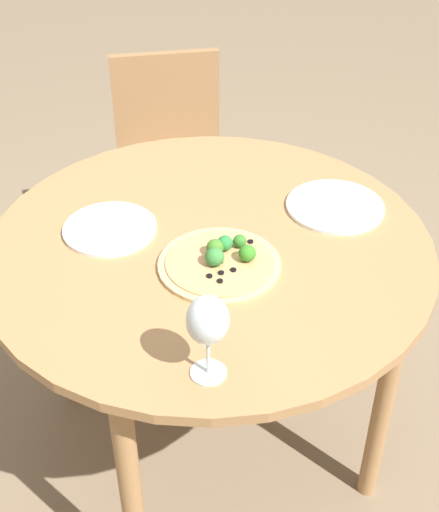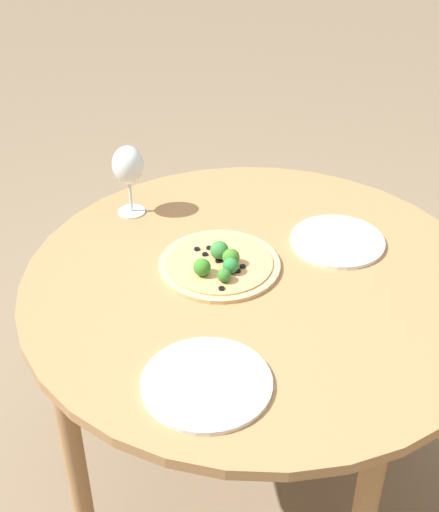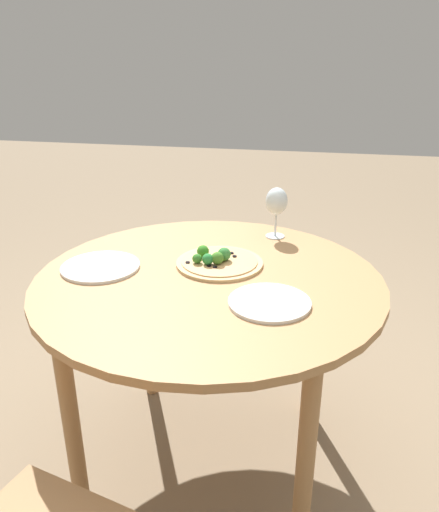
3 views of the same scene
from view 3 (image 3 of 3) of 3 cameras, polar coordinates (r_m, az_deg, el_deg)
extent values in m
plane|color=#847056|center=(1.98, -1.06, -22.16)|extent=(12.00, 12.00, 0.00)
cylinder|color=#A87A4C|center=(1.55, -1.26, -2.76)|extent=(1.08, 1.08, 0.03)
cylinder|color=#A87A4C|center=(2.10, -8.19, -7.25)|extent=(0.05, 0.05, 0.72)
cylinder|color=#A87A4C|center=(1.60, -16.42, -18.88)|extent=(0.05, 0.05, 0.72)
cylinder|color=#A87A4C|center=(2.00, 10.54, -9.09)|extent=(0.05, 0.05, 0.72)
cylinder|color=#A87A4C|center=(1.47, 9.73, -22.84)|extent=(0.05, 0.05, 0.72)
cylinder|color=tan|center=(1.63, 0.00, -0.81)|extent=(0.28, 0.28, 0.01)
cylinder|color=tan|center=(1.63, 0.00, -0.58)|extent=(0.25, 0.25, 0.00)
sphere|color=#2B8039|center=(1.59, -1.34, -0.35)|extent=(0.04, 0.04, 0.04)
sphere|color=#33832E|center=(1.63, 0.49, 0.01)|extent=(0.03, 0.03, 0.03)
sphere|color=#347729|center=(1.60, -2.58, -0.30)|extent=(0.03, 0.03, 0.03)
sphere|color=#357E23|center=(1.65, -1.90, 0.56)|extent=(0.04, 0.04, 0.04)
sphere|color=#417A28|center=(1.59, -0.24, -0.25)|extent=(0.04, 0.04, 0.04)
sphere|color=#427C23|center=(1.62, 0.43, -0.08)|extent=(0.03, 0.03, 0.03)
sphere|color=#377E38|center=(1.62, 0.54, 0.22)|extent=(0.04, 0.04, 0.04)
cylinder|color=black|center=(1.68, 1.39, 0.35)|extent=(0.01, 0.01, 0.00)
cylinder|color=black|center=(1.66, 1.73, -0.02)|extent=(0.01, 0.01, 0.00)
cylinder|color=black|center=(1.63, -0.01, -0.42)|extent=(0.01, 0.01, 0.00)
cylinder|color=black|center=(1.58, -1.20, -1.12)|extent=(0.01, 0.01, 0.00)
cylinder|color=black|center=(1.66, 0.77, 0.06)|extent=(0.01, 0.01, 0.00)
cylinder|color=black|center=(1.61, -3.66, -0.72)|extent=(0.01, 0.01, 0.00)
cylinder|color=black|center=(1.67, -0.18, 0.15)|extent=(0.01, 0.01, 0.00)
cylinder|color=black|center=(1.58, -0.51, -1.26)|extent=(0.01, 0.01, 0.00)
cylinder|color=black|center=(1.62, 0.11, -0.50)|extent=(0.01, 0.01, 0.00)
cylinder|color=silver|center=(1.89, 6.36, 2.28)|extent=(0.07, 0.07, 0.00)
cylinder|color=silver|center=(1.87, 6.42, 3.54)|extent=(0.01, 0.01, 0.08)
ellipsoid|color=silver|center=(1.84, 6.54, 6.25)|extent=(0.08, 0.08, 0.10)
cylinder|color=silver|center=(1.65, -13.44, -1.20)|extent=(0.25, 0.25, 0.01)
cylinder|color=silver|center=(1.39, 5.73, -5.29)|extent=(0.23, 0.23, 0.01)
camera|label=1|loc=(2.68, 18.42, 29.34)|focal=50.00mm
camera|label=2|loc=(1.90, -50.96, 24.96)|focal=50.00mm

